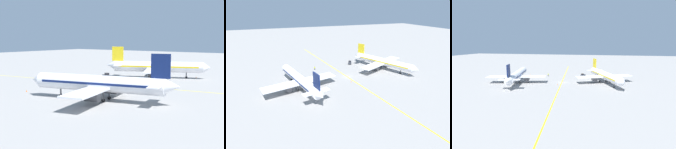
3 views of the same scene
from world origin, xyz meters
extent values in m
plane|color=gray|center=(0.00, 0.00, 0.00)|extent=(400.00, 400.00, 0.00)
cube|color=yellow|center=(0.00, 0.00, 0.00)|extent=(15.52, 119.09, 0.01)
cylinder|color=white|center=(-20.72, -3.39, 3.80)|extent=(15.17, 28.98, 3.60)
cone|color=white|center=(-27.13, 11.49, 3.80)|extent=(4.09, 3.56, 3.42)
cone|color=white|center=(-14.20, -18.54, 4.10)|extent=(4.00, 3.97, 3.06)
cube|color=yellow|center=(-20.72, -3.39, 3.95)|extent=(14.02, 26.24, 0.50)
cube|color=white|center=(-20.33, -4.31, 3.08)|extent=(27.77, 15.85, 0.36)
cylinder|color=#4C4C51|center=(-24.92, -6.28, 1.83)|extent=(3.29, 3.81, 2.20)
cylinder|color=#4C4C51|center=(-15.73, -2.33, 1.83)|extent=(3.29, 3.81, 2.20)
cube|color=yellow|center=(-15.18, -16.25, 8.10)|extent=(1.91, 3.82, 5.00)
cube|color=white|center=(-15.38, -15.79, 4.20)|extent=(9.22, 5.76, 0.24)
cylinder|color=#4C4C51|center=(-24.52, 5.43, 1.40)|extent=(0.36, 0.36, 2.00)
cylinder|color=black|center=(-24.52, 5.43, 0.40)|extent=(0.57, 0.85, 0.80)
cylinder|color=#4C4C51|center=(-21.40, -5.86, 1.40)|extent=(0.36, 0.36, 2.00)
cylinder|color=black|center=(-21.40, -5.86, 0.40)|extent=(0.57, 0.85, 0.80)
cylinder|color=#4C4C51|center=(-18.46, -4.59, 1.40)|extent=(0.36, 0.36, 2.00)
cylinder|color=black|center=(-18.46, -4.59, 0.40)|extent=(0.57, 0.85, 0.80)
cylinder|color=white|center=(21.49, 3.97, 3.80)|extent=(10.32, 30.03, 3.60)
cone|color=white|center=(25.17, -11.81, 3.80)|extent=(3.88, 3.11, 3.42)
cone|color=white|center=(17.74, 20.04, 4.10)|extent=(3.66, 3.62, 3.06)
cube|color=#0F1E51|center=(21.49, 3.97, 3.95)|extent=(9.68, 27.12, 0.50)
cube|color=white|center=(21.26, 4.94, 3.08)|extent=(28.45, 11.42, 0.36)
cylinder|color=#4C4C51|center=(26.13, 6.08, 1.83)|extent=(2.87, 3.62, 2.20)
cylinder|color=#4C4C51|center=(16.39, 3.81, 1.83)|extent=(2.87, 3.62, 2.20)
cube|color=#0F1E51|center=(18.31, 17.60, 8.10)|extent=(1.26, 3.98, 5.00)
cube|color=white|center=(18.42, 17.11, 4.20)|extent=(9.31, 4.38, 0.24)
cylinder|color=#4C4C51|center=(23.67, -5.38, 1.40)|extent=(0.36, 0.36, 2.00)
cylinder|color=black|center=(23.67, -5.38, 0.40)|extent=(0.45, 0.84, 0.80)
cylinder|color=#4C4C51|center=(22.59, 6.28, 1.40)|extent=(0.36, 0.36, 2.00)
cylinder|color=black|center=(22.59, 6.28, 0.40)|extent=(0.45, 0.84, 0.80)
cylinder|color=#4C4C51|center=(19.48, 5.55, 1.40)|extent=(0.36, 0.36, 2.00)
cylinder|color=black|center=(19.48, 5.55, 0.40)|extent=(0.45, 0.84, 0.80)
cube|color=#333842|center=(-8.82, -16.61, 0.80)|extent=(2.70, 3.35, 0.90)
cube|color=black|center=(-8.57, -16.12, 1.60)|extent=(1.64, 1.56, 0.70)
sphere|color=orange|center=(-8.57, -16.12, 2.03)|extent=(0.16, 0.16, 0.16)
cylinder|color=black|center=(-9.05, -15.40, 0.35)|extent=(0.54, 0.74, 0.70)
cylinder|color=black|center=(-7.71, -16.08, 0.35)|extent=(0.54, 0.74, 0.70)
cylinder|color=black|center=(-9.93, -17.14, 0.35)|extent=(0.54, 0.74, 0.70)
cylinder|color=black|center=(-8.59, -17.82, 0.35)|extent=(0.54, 0.74, 0.70)
cylinder|color=#23232D|center=(11.33, -14.36, 0.42)|extent=(0.16, 0.16, 0.85)
cylinder|color=#23232D|center=(11.14, -14.31, 0.42)|extent=(0.16, 0.16, 0.85)
cube|color=#CCD819|center=(11.24, -14.34, 1.15)|extent=(0.41, 0.31, 0.60)
cylinder|color=#CCD819|center=(11.47, -14.41, 1.15)|extent=(0.10, 0.10, 0.55)
cylinder|color=#CCD819|center=(11.01, -14.27, 1.15)|extent=(0.10, 0.10, 0.55)
sphere|color=#9E7051|center=(11.24, -14.34, 1.57)|extent=(0.22, 0.22, 0.22)
cone|color=orange|center=(0.72, 5.61, 0.28)|extent=(0.32, 0.32, 0.55)
cone|color=orange|center=(-0.57, -0.53, 0.28)|extent=(0.32, 0.32, 0.55)
cone|color=orange|center=(-27.48, 7.80, 0.28)|extent=(0.32, 0.32, 0.55)
cone|color=orange|center=(23.76, -17.57, 0.28)|extent=(0.32, 0.32, 0.55)
camera|label=1|loc=(74.62, 46.20, 13.93)|focal=50.00mm
camera|label=2|loc=(29.72, 65.42, 29.43)|focal=28.00mm
camera|label=3|loc=(-18.39, 81.75, 19.27)|focal=28.00mm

